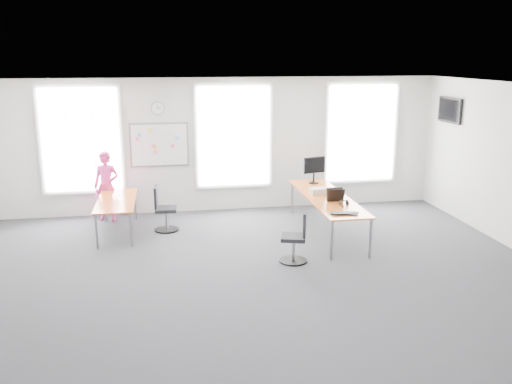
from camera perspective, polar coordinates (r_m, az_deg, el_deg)
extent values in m
plane|color=#2D2D32|center=(8.82, -0.82, -8.94)|extent=(10.00, 10.00, 0.00)
plane|color=white|center=(8.13, -0.89, 10.90)|extent=(10.00, 10.00, 0.00)
plane|color=silver|center=(12.24, -3.78, 4.94)|extent=(10.00, 0.00, 10.00)
plane|color=silver|center=(4.65, 6.98, -11.02)|extent=(10.00, 0.00, 10.00)
cube|color=silver|center=(12.24, -17.94, 5.22)|extent=(1.60, 0.06, 2.20)
cube|color=silver|center=(12.21, -2.37, 5.89)|extent=(1.60, 0.06, 2.20)
cube|color=silver|center=(12.94, 10.99, 6.11)|extent=(1.60, 0.06, 2.20)
cube|color=orange|center=(10.82, 7.48, -0.56)|extent=(0.82, 3.07, 0.03)
cylinder|color=gray|center=(9.48, 8.00, -5.09)|extent=(0.05, 0.05, 0.72)
cylinder|color=gray|center=(9.71, 11.95, -4.80)|extent=(0.05, 0.05, 0.72)
cylinder|color=gray|center=(12.20, 3.82, -0.58)|extent=(0.05, 0.05, 0.72)
cylinder|color=gray|center=(12.37, 6.97, -0.44)|extent=(0.05, 0.05, 0.72)
cube|color=orange|center=(11.09, -14.48, -0.88)|extent=(0.75, 1.86, 0.03)
cylinder|color=gray|center=(10.38, -16.45, -4.01)|extent=(0.05, 0.05, 0.65)
cylinder|color=gray|center=(10.32, -13.00, -3.88)|extent=(0.05, 0.05, 0.65)
cylinder|color=gray|center=(12.04, -15.55, -1.44)|extent=(0.05, 0.05, 0.65)
cylinder|color=gray|center=(11.99, -12.58, -1.32)|extent=(0.05, 0.05, 0.65)
cylinder|color=black|center=(9.47, 3.92, -7.22)|extent=(0.48, 0.48, 0.03)
cylinder|color=gray|center=(9.39, 3.94, -6.03)|extent=(0.06, 0.06, 0.39)
cube|color=black|center=(9.32, 3.97, -4.80)|extent=(0.51, 0.51, 0.07)
cube|color=black|center=(9.23, 5.15, -3.31)|extent=(0.16, 0.39, 0.42)
cylinder|color=black|center=(11.21, -9.36, -3.92)|extent=(0.49, 0.49, 0.03)
cylinder|color=gray|center=(11.15, -9.41, -2.87)|extent=(0.06, 0.06, 0.40)
cube|color=black|center=(11.09, -9.45, -1.79)|extent=(0.44, 0.44, 0.07)
cube|color=black|center=(11.03, -10.50, -0.49)|extent=(0.07, 0.40, 0.43)
imported|color=#D73289|center=(11.99, -15.45, 0.60)|extent=(0.62, 0.48, 1.50)
cube|color=white|center=(12.14, -10.14, 4.91)|extent=(1.20, 0.03, 0.90)
cylinder|color=gray|center=(12.04, -10.30, 8.67)|extent=(0.30, 0.04, 0.30)
cube|color=black|center=(12.70, 19.74, 8.12)|extent=(0.06, 0.90, 0.55)
cube|color=black|center=(9.67, 9.25, -2.26)|extent=(0.50, 0.30, 0.02)
ellipsoid|color=black|center=(9.75, 10.59, -2.13)|extent=(0.07, 0.11, 0.04)
cylinder|color=black|center=(10.12, 9.17, -1.55)|extent=(0.06, 0.06, 0.01)
cylinder|color=black|center=(10.22, 8.89, -1.15)|extent=(0.04, 0.08, 0.08)
cylinder|color=black|center=(10.27, 9.58, -1.12)|extent=(0.04, 0.08, 0.08)
cylinder|color=gold|center=(10.22, 8.89, -1.15)|extent=(0.01, 0.09, 0.09)
cube|color=black|center=(10.23, 9.25, -0.88)|extent=(0.15, 0.02, 0.01)
cube|color=black|center=(10.48, 8.29, -0.24)|extent=(0.32, 0.08, 0.26)
cube|color=#E44D00|center=(10.41, 8.42, -0.39)|extent=(0.31, 0.10, 0.24)
cube|color=black|center=(10.39, 8.44, -0.36)|extent=(0.32, 0.10, 0.25)
cube|color=beige|center=(11.00, 6.61, 0.12)|extent=(0.37, 0.29, 0.12)
cylinder|color=black|center=(11.90, 6.08, 0.97)|extent=(0.21, 0.21, 0.02)
cylinder|color=black|center=(11.88, 6.10, 1.47)|extent=(0.04, 0.04, 0.21)
cube|color=black|center=(11.80, 6.15, 2.84)|extent=(0.52, 0.17, 0.35)
cube|color=black|center=(11.78, 6.18, 2.83)|extent=(0.47, 0.13, 0.31)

